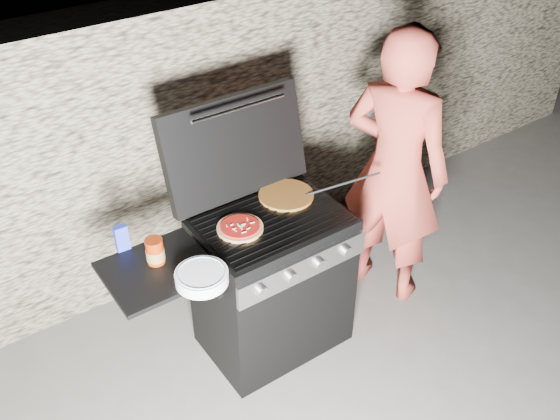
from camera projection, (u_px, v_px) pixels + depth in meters
ground at (273, 338)px, 3.84m from camera, size 50.00×50.00×0.00m
stone_wall at (181, 141)px, 4.01m from camera, size 8.00×0.35×1.80m
gas_grill at (236, 300)px, 3.45m from camera, size 1.34×0.79×0.91m
pizza_topped at (240, 227)px, 3.22m from camera, size 0.31×0.31×0.03m
pizza_plain at (286, 195)px, 3.47m from camera, size 0.37×0.37×0.02m
sauce_jar at (155, 251)px, 3.00m from camera, size 0.09×0.09×0.14m
blue_carton at (122, 238)px, 3.07m from camera, size 0.07×0.04×0.14m
plate_stack at (202, 277)px, 2.90m from camera, size 0.33×0.33×0.06m
person at (395, 170)px, 3.72m from camera, size 0.65×0.77×1.80m
tongs at (339, 185)px, 3.48m from camera, size 0.46×0.18×0.10m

